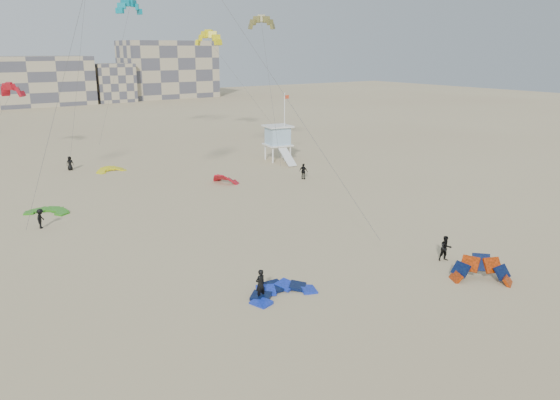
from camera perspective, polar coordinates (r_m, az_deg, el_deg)
ground at (r=29.33m, az=3.15°, el=-12.65°), size 320.00×320.00×0.00m
kite_ground_blue at (r=32.28m, az=0.16°, el=-9.85°), size 3.91×4.11×1.23m
kite_ground_orange at (r=36.28m, az=20.23°, el=-7.91°), size 5.06×5.06×3.62m
kite_ground_green at (r=51.81m, az=-23.09°, el=-1.23°), size 4.95×4.97×0.62m
kite_ground_red_far at (r=58.52m, az=-5.75°, el=1.78°), size 3.82×3.73×2.81m
kite_ground_yellow at (r=66.80m, az=-17.24°, el=2.88°), size 3.49×3.67×1.55m
kitesurfer_main at (r=31.43m, az=-2.07°, el=-8.80°), size 0.70×0.51×1.80m
kitesurfer_b at (r=38.48m, az=16.92°, el=-4.87°), size 1.04×0.95×1.74m
kitesurfer_c at (r=47.36m, az=-23.73°, el=-1.80°), size 1.04×1.19×1.60m
kitesurfer_d at (r=59.78m, az=2.47°, el=3.00°), size 0.82×1.11×1.75m
kitesurfer_e at (r=68.88m, az=-21.11°, el=3.61°), size 0.83×0.55×1.66m
kitesurfer_f at (r=86.16m, az=-0.17°, el=6.87°), size 0.65×1.61×1.69m
kite_fly_olive at (r=68.00m, az=-1.95°, el=17.92°), size 4.52×9.60×16.78m
kite_fly_yellow at (r=84.95m, az=-7.53°, el=16.30°), size 12.40×7.26×15.60m
kite_fly_teal_b at (r=84.95m, az=-15.45°, el=18.77°), size 9.59×6.40×19.53m
kite_fly_red at (r=80.84m, az=-26.19°, el=10.20°), size 6.97×4.89×9.02m
lifeguard_tower_near at (r=69.61m, az=-0.23°, el=5.95°), size 3.70×6.45×4.50m
flagpole at (r=68.58m, az=0.49°, el=7.73°), size 0.70×0.11×8.62m
condo_mid at (r=152.75m, az=-25.38°, el=11.15°), size 32.00×16.00×12.00m
condo_east at (r=166.10m, az=-11.59°, el=13.23°), size 26.00×14.00×16.00m
condo_fill_right at (r=156.13m, az=-17.12°, el=11.64°), size 10.00×10.00×10.00m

